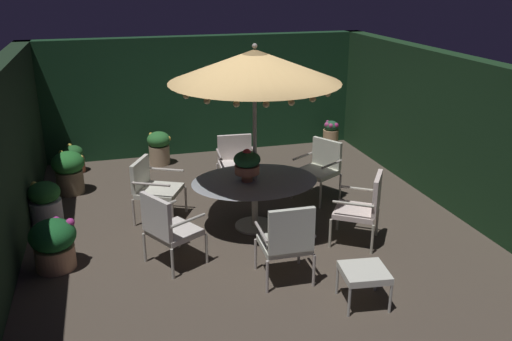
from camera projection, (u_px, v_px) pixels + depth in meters
ground_plane at (250, 224)px, 7.94m from camera, size 6.82×7.67×0.02m
hedge_backdrop_rear at (203, 95)px, 10.86m from camera, size 6.82×0.30×2.34m
hedge_backdrop_right at (451, 131)px, 8.35m from camera, size 0.30×7.67×2.34m
patio_dining_table at (255, 187)px, 7.64m from camera, size 1.81×1.42×0.73m
patio_umbrella at (255, 66)px, 7.04m from camera, size 2.31×2.31×2.64m
centerpiece_planter at (247, 163)px, 7.47m from camera, size 0.38×0.38×0.48m
patio_chair_north at (167, 226)px, 6.62m from camera, size 0.79×0.81×0.98m
patio_chair_northeast at (287, 239)px, 6.24m from camera, size 0.62×0.60×1.03m
patio_chair_east at (364, 205)px, 7.19m from camera, size 0.81×0.81×1.01m
patio_chair_southeast at (321, 165)px, 8.69m from camera, size 0.78×0.80×0.96m
patio_chair_south at (236, 159)px, 9.08m from camera, size 0.68×0.63×0.90m
patio_chair_southwest at (153, 185)px, 7.93m from camera, size 0.84×0.85×0.92m
ottoman_footrest at (364, 274)px, 5.91m from camera, size 0.55×0.53×0.43m
potted_plant_back_center at (45, 202)px, 7.89m from camera, size 0.46×0.46×0.63m
potted_plant_back_left at (74, 159)px, 9.93m from camera, size 0.39×0.39×0.51m
potted_plant_right_near at (54, 243)px, 6.64m from camera, size 0.57×0.57×0.65m
potted_plant_back_right at (331, 134)px, 11.25m from camera, size 0.32×0.32×0.59m
potted_plant_left_far at (69, 171)px, 8.92m from camera, size 0.54×0.54×0.73m
potted_plant_front_corner at (159, 147)px, 10.31m from camera, size 0.45×0.44×0.65m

